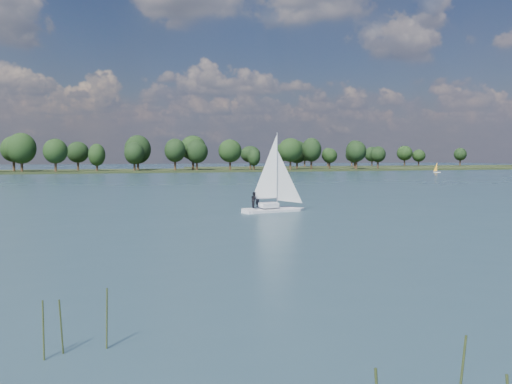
# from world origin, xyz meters

# --- Properties ---
(ground) EXTENTS (700.00, 700.00, 0.00)m
(ground) POSITION_xyz_m (0.00, 100.00, 0.00)
(ground) COLOR #233342
(ground) RESTS_ON ground
(far_shore) EXTENTS (660.00, 40.00, 1.50)m
(far_shore) POSITION_xyz_m (0.00, 212.00, 0.00)
(far_shore) COLOR black
(far_shore) RESTS_ON ground
(far_shore_back) EXTENTS (220.00, 30.00, 1.40)m
(far_shore_back) POSITION_xyz_m (160.00, 260.00, 0.00)
(far_shore_back) COLOR black
(far_shore_back) RESTS_ON ground
(sailboat) EXTENTS (7.36, 3.20, 9.38)m
(sailboat) POSITION_xyz_m (7.05, 35.79, 2.62)
(sailboat) COLOR silver
(sailboat) RESTS_ON ground
(dinghy_orange) EXTENTS (2.89, 1.74, 4.33)m
(dinghy_orange) POSITION_xyz_m (125.52, 161.82, 1.02)
(dinghy_orange) COLOR white
(dinghy_orange) RESTS_ON ground
(treeline) EXTENTS (562.16, 73.39, 18.12)m
(treeline) POSITION_xyz_m (-15.62, 208.99, 7.99)
(treeline) COLOR black
(treeline) RESTS_ON ground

